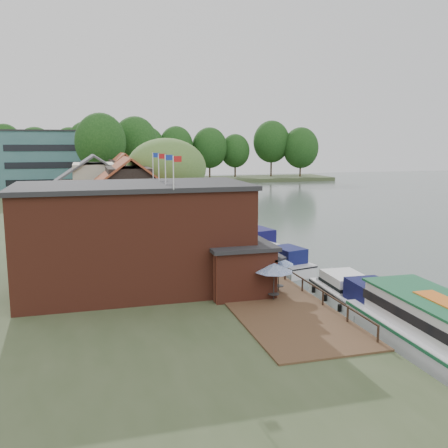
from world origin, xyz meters
TOP-DOWN VIEW (x-y plane):
  - ground at (0.00, 0.00)m, footprint 260.00×260.00m
  - quay_deck at (-8.00, 10.00)m, footprint 6.00×50.00m
  - quay_rail at (-5.30, 10.50)m, footprint 0.20×49.00m
  - pub at (-14.00, -1.00)m, footprint 20.00×11.00m
  - hotel_block at (-22.00, 70.00)m, footprint 25.40×12.40m
  - cottage_a at (-15.00, 14.00)m, footprint 8.60×7.60m
  - cottage_b at (-18.00, 24.00)m, footprint 9.60×8.60m
  - cottage_c at (-14.00, 33.00)m, footprint 7.60×7.60m
  - willow at (-10.50, 19.00)m, footprint 8.60×8.60m
  - umbrella_0 at (-7.82, -6.19)m, footprint 2.46×2.46m
  - umbrella_1 at (-6.85, -4.56)m, footprint 2.07×2.07m
  - umbrella_2 at (-8.08, -0.96)m, footprint 2.09×2.09m
  - umbrella_3 at (-7.56, 2.18)m, footprint 2.45×2.45m
  - umbrella_4 at (-7.43, 8.97)m, footprint 2.39×2.39m
  - cruiser_0 at (-2.21, -6.58)m, footprint 3.70×10.21m
  - cruiser_1 at (-3.15, 5.07)m, footprint 5.05×9.72m
  - cruiser_2 at (-3.24, 12.99)m, footprint 5.54×10.94m
  - cruiser_3 at (-3.61, 23.61)m, footprint 5.65×11.25m
  - swan at (-2.80, -10.85)m, footprint 0.44×0.44m
  - bank_tree_0 at (-16.47, 43.84)m, footprint 7.65×7.65m
  - bank_tree_1 at (-10.78, 49.06)m, footprint 7.35×7.35m
  - bank_tree_2 at (-13.55, 59.52)m, footprint 8.36×8.36m
  - bank_tree_3 at (-16.45, 76.24)m, footprint 6.22×6.22m
  - bank_tree_4 at (-16.01, 87.89)m, footprint 8.39×8.39m
  - bank_tree_5 at (-18.32, 94.95)m, footprint 8.77×8.77m

SIDE VIEW (x-z plane):
  - ground at x=0.00m, z-range 0.00..0.00m
  - swan at x=-2.80m, z-range 0.00..0.44m
  - quay_deck at x=-8.00m, z-range 1.00..1.10m
  - cruiser_1 at x=-3.15m, z-range 0.00..2.23m
  - cruiser_0 at x=-2.21m, z-range 0.00..2.45m
  - cruiser_2 at x=-3.24m, z-range 0.00..2.56m
  - cruiser_3 at x=-3.61m, z-range 0.00..2.64m
  - quay_rail at x=-5.30m, z-range 1.00..2.00m
  - umbrella_0 at x=-7.82m, z-range 1.10..3.48m
  - umbrella_1 at x=-6.85m, z-range 1.10..3.48m
  - umbrella_2 at x=-8.08m, z-range 1.10..3.48m
  - umbrella_3 at x=-7.56m, z-range 1.10..3.48m
  - umbrella_4 at x=-7.43m, z-range 1.10..3.48m
  - pub at x=-14.00m, z-range 1.00..8.30m
  - cottage_a at x=-15.00m, z-range 1.00..9.50m
  - cottage_b at x=-18.00m, z-range 1.00..9.50m
  - cottage_c at x=-14.00m, z-range 1.00..9.50m
  - willow at x=-10.50m, z-range 1.00..11.43m
  - bank_tree_4 at x=-16.01m, z-range 1.00..13.03m
  - hotel_block at x=-22.00m, z-range 1.00..13.30m
  - bank_tree_3 at x=-16.45m, z-range 1.00..13.66m
  - bank_tree_2 at x=-13.55m, z-range 1.00..14.05m
  - bank_tree_1 at x=-10.78m, z-range 1.00..15.15m
  - bank_tree_0 at x=-16.47m, z-range 1.00..15.36m
  - bank_tree_5 at x=-18.32m, z-range 1.00..16.04m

